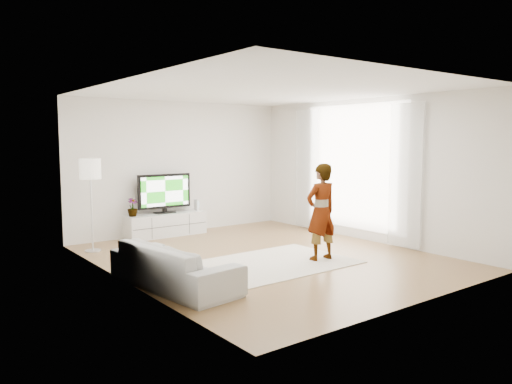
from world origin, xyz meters
TOP-DOWN VIEW (x-y plane):
  - floor at (0.00, 0.00)m, footprint 6.00×6.00m
  - ceiling at (0.00, 0.00)m, footprint 6.00×6.00m
  - wall_left at (-2.50, 0.00)m, footprint 0.02×6.00m
  - wall_right at (2.50, 0.00)m, footprint 0.02×6.00m
  - wall_back at (0.00, 3.00)m, footprint 5.00×0.02m
  - wall_front at (0.00, -3.00)m, footprint 5.00×0.02m
  - window at (2.48, 0.30)m, footprint 0.01×2.60m
  - curtain_near at (2.40, -1.00)m, footprint 0.04×0.70m
  - curtain_far at (2.40, 1.60)m, footprint 0.04×0.70m
  - media_console at (-0.49, 2.76)m, footprint 1.69×0.48m
  - television at (-0.49, 2.79)m, footprint 1.17×0.23m
  - game_console at (0.25, 2.76)m, footprint 0.07×0.17m
  - potted_plant at (-1.21, 2.77)m, footprint 0.24×0.24m
  - rug at (-0.15, -0.40)m, footprint 2.48×1.80m
  - player at (0.59, -0.69)m, footprint 0.60×0.42m
  - sofa at (-2.06, -0.58)m, footprint 1.07×2.14m
  - floor_lamp at (-2.20, 2.25)m, footprint 0.37×0.37m

SIDE VIEW (x-z plane):
  - floor at x=0.00m, z-range 0.00..0.00m
  - rug at x=-0.15m, z-range 0.00..0.01m
  - media_console at x=-0.49m, z-range 0.00..0.48m
  - sofa at x=-2.06m, z-range 0.00..0.60m
  - game_console at x=0.25m, z-range 0.48..0.70m
  - potted_plant at x=-1.21m, z-range 0.48..0.84m
  - player at x=0.59m, z-range 0.01..1.61m
  - television at x=-0.49m, z-range 0.51..1.32m
  - curtain_near at x=2.40m, z-range 0.05..2.65m
  - curtain_far at x=2.40m, z-range 0.05..2.65m
  - wall_left at x=-2.50m, z-range 0.00..2.80m
  - wall_right at x=2.50m, z-range 0.00..2.80m
  - wall_back at x=0.00m, z-range 0.00..2.80m
  - wall_front at x=0.00m, z-range 0.00..2.80m
  - floor_lamp at x=-2.20m, z-range 0.58..2.24m
  - window at x=2.48m, z-range 0.20..2.70m
  - ceiling at x=0.00m, z-range 2.80..2.80m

